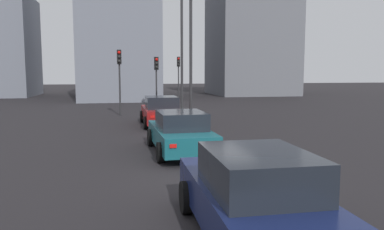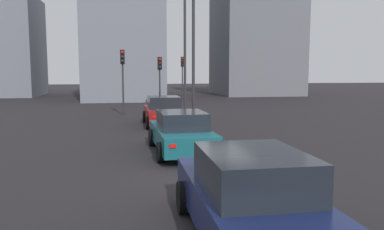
{
  "view_description": "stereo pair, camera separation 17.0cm",
  "coord_description": "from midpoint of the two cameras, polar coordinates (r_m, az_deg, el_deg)",
  "views": [
    {
      "loc": [
        -9.8,
        2.14,
        2.76
      ],
      "look_at": [
        1.23,
        -0.01,
        1.48
      ],
      "focal_mm": 35.29,
      "sensor_mm": 36.0,
      "label": 1
    },
    {
      "loc": [
        -9.83,
        1.97,
        2.76
      ],
      "look_at": [
        1.23,
        -0.01,
        1.48
      ],
      "focal_mm": 35.29,
      "sensor_mm": 36.0,
      "label": 2
    }
  ],
  "objects": [
    {
      "name": "building_facade_right",
      "position": [
        49.47,
        -26.86,
        9.23
      ],
      "size": [
        9.19,
        8.42,
        11.44
      ],
      "primitive_type": "cube",
      "color": "gray",
      "rests_on": "ground_plane"
    },
    {
      "name": "traffic_light_near_right",
      "position": [
        26.7,
        -4.71,
        6.46
      ],
      "size": [
        0.32,
        0.3,
        3.82
      ],
      "rotation": [
        0.0,
        0.0,
        3.23
      ],
      "color": "#2D2D30",
      "rests_on": "ground_plane"
    },
    {
      "name": "street_lamp_kerbside",
      "position": [
        20.44,
        0.45,
        10.13
      ],
      "size": [
        0.56,
        0.36,
        6.83
      ],
      "color": "#2D2D30",
      "rests_on": "ground_plane"
    },
    {
      "name": "traffic_light_near_left",
      "position": [
        24.38,
        -10.24,
        6.93
      ],
      "size": [
        0.32,
        0.28,
        4.16
      ],
      "rotation": [
        0.0,
        0.0,
        3.14
      ],
      "color": "#2D2D30",
      "rests_on": "ground_plane"
    },
    {
      "name": "car_teal_second",
      "position": [
        12.96,
        -1.29,
        -2.66
      ],
      "size": [
        4.47,
        2.04,
        1.44
      ],
      "rotation": [
        0.0,
        0.0,
        0.03
      ],
      "color": "#19606B",
      "rests_on": "ground_plane"
    },
    {
      "name": "car_red_lead",
      "position": [
        19.7,
        -4.07,
        0.57
      ],
      "size": [
        4.28,
        2.03,
        1.52
      ],
      "rotation": [
        0.0,
        0.0,
        0.01
      ],
      "color": "maroon",
      "rests_on": "ground_plane"
    },
    {
      "name": "car_navy_third",
      "position": [
        6.3,
        9.46,
        -12.3
      ],
      "size": [
        4.53,
        1.99,
        1.54
      ],
      "rotation": [
        0.0,
        0.0,
        -0.01
      ],
      "color": "#141E4C",
      "rests_on": "ground_plane"
    },
    {
      "name": "building_facade_center",
      "position": [
        42.34,
        -10.28,
        14.33
      ],
      "size": [
        14.76,
        7.76,
        17.22
      ],
      "primitive_type": "cube",
      "color": "gray",
      "rests_on": "ground_plane"
    },
    {
      "name": "traffic_light_far_left",
      "position": [
        34.94,
        -1.32,
        6.87
      ],
      "size": [
        0.32,
        0.3,
        4.17
      ],
      "rotation": [
        0.0,
        0.0,
        3.06
      ],
      "color": "#2D2D30",
      "rests_on": "ground_plane"
    },
    {
      "name": "building_facade_left",
      "position": [
        48.1,
        9.65,
        12.31
      ],
      "size": [
        9.97,
        9.36,
        15.42
      ],
      "primitive_type": "cube",
      "color": "slate",
      "rests_on": "ground_plane"
    },
    {
      "name": "ground_plane",
      "position": [
        10.43,
        1.64,
        -9.45
      ],
      "size": [
        160.0,
        160.0,
        0.2
      ],
      "primitive_type": "cube",
      "color": "black"
    },
    {
      "name": "street_lamp_far",
      "position": [
        24.26,
        -0.88,
        12.37
      ],
      "size": [
        0.56,
        0.36,
        9.13
      ],
      "color": "#2D2D30",
      "rests_on": "ground_plane"
    }
  ]
}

